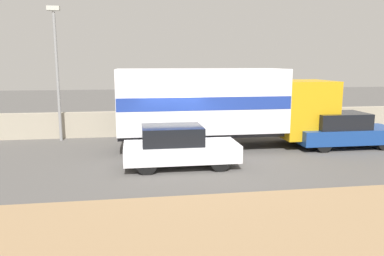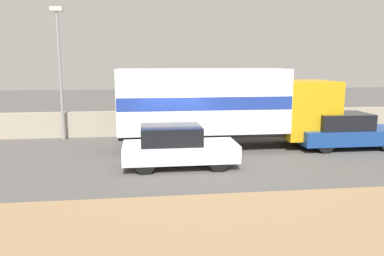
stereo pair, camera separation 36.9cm
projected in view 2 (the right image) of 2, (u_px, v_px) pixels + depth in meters
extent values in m
plane|color=#514F4C|center=(176.00, 164.00, 13.89)|extent=(80.00, 80.00, 0.00)
cube|color=#937551|center=(196.00, 229.00, 8.45)|extent=(60.00, 4.26, 0.04)
cube|color=#A39984|center=(166.00, 123.00, 19.39)|extent=(60.00, 0.35, 1.28)
cylinder|color=gray|center=(60.00, 78.00, 17.72)|extent=(0.14, 0.14, 6.01)
cube|color=beige|center=(56.00, 9.00, 17.18)|extent=(0.56, 0.28, 0.20)
cube|color=gold|center=(306.00, 109.00, 16.71)|extent=(2.27, 2.47, 2.51)
cube|color=black|center=(330.00, 97.00, 16.76)|extent=(0.06, 2.10, 1.10)
cube|color=#2D2D33|center=(202.00, 133.00, 16.30)|extent=(7.12, 1.37, 0.25)
cube|color=white|center=(202.00, 100.00, 16.05)|extent=(7.12, 2.49, 2.65)
cube|color=navy|center=(202.00, 101.00, 16.06)|extent=(7.08, 2.51, 0.53)
cylinder|color=black|center=(295.00, 131.00, 17.96)|extent=(0.94, 0.28, 0.94)
cylinder|color=black|center=(315.00, 140.00, 15.88)|extent=(0.94, 0.28, 0.94)
cylinder|color=black|center=(156.00, 134.00, 17.14)|extent=(0.94, 0.28, 0.94)
cylinder|color=black|center=(158.00, 144.00, 15.06)|extent=(0.94, 0.28, 0.94)
cylinder|color=black|center=(187.00, 134.00, 17.31)|extent=(0.94, 0.28, 0.94)
cylinder|color=black|center=(193.00, 143.00, 15.24)|extent=(0.94, 0.28, 0.94)
cube|color=silver|center=(180.00, 151.00, 13.44)|extent=(4.07, 1.75, 0.60)
cube|color=black|center=(171.00, 135.00, 13.29)|extent=(2.12, 1.61, 0.63)
cylinder|color=black|center=(211.00, 151.00, 14.37)|extent=(0.72, 0.20, 0.72)
cylinder|color=black|center=(219.00, 161.00, 12.90)|extent=(0.72, 0.20, 0.72)
cylinder|color=black|center=(145.00, 153.00, 14.06)|extent=(0.72, 0.20, 0.72)
cylinder|color=black|center=(145.00, 164.00, 12.58)|extent=(0.72, 0.20, 0.72)
cube|color=navy|center=(347.00, 135.00, 16.41)|extent=(4.48, 1.81, 0.63)
cube|color=black|center=(341.00, 121.00, 16.25)|extent=(2.33, 1.67, 0.68)
cylinder|color=black|center=(366.00, 136.00, 17.39)|extent=(0.66, 0.20, 0.66)
cylinder|color=black|center=(309.00, 138.00, 17.04)|extent=(0.66, 0.20, 0.66)
cylinder|color=black|center=(326.00, 145.00, 15.51)|extent=(0.66, 0.20, 0.66)
cylinder|color=#473828|center=(317.00, 128.00, 19.29)|extent=(0.27, 0.27, 0.75)
cylinder|color=#B22626|center=(318.00, 115.00, 19.17)|extent=(0.34, 0.34, 0.63)
sphere|color=tan|center=(319.00, 107.00, 19.10)|extent=(0.20, 0.20, 0.20)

